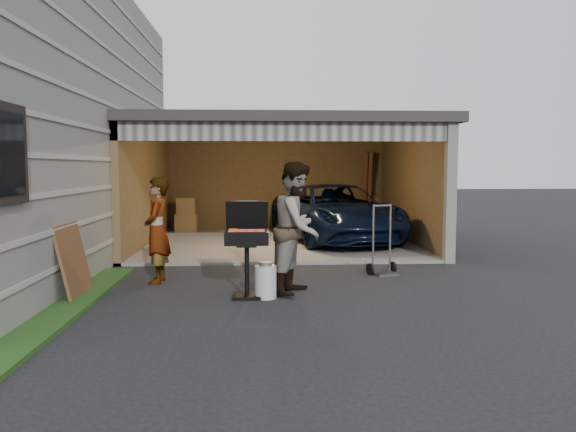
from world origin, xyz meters
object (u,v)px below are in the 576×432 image
woman (157,230)px  plywood_panel (73,261)px  man (298,228)px  hand_truck (383,261)px  propane_tank (265,282)px  bbq_grill (247,241)px  minivan (335,215)px

woman → plywood_panel: size_ratio=1.58×
man → hand_truck: man is taller
woman → propane_tank: (1.72, -1.16, -0.61)m
bbq_grill → propane_tank: 0.64m
plywood_panel → hand_truck: size_ratio=0.88×
bbq_grill → hand_truck: (2.31, 1.57, -0.58)m
minivan → man: man is taller
woman → bbq_grill: (1.46, -1.09, -0.03)m
plywood_panel → hand_truck: bearing=17.2°
minivan → propane_tank: (-1.77, -5.82, -0.45)m
bbq_grill → hand_truck: size_ratio=1.12×
minivan → plywood_panel: minivan is taller
plywood_panel → propane_tank: bearing=-3.3°
bbq_grill → plywood_panel: (-2.46, 0.09, -0.28)m
woman → propane_tank: woman is taller
woman → man: 2.36m
minivan → bbq_grill: size_ratio=3.61×
bbq_grill → hand_truck: bbq_grill is taller
man → hand_truck: size_ratio=1.58×
minivan → plywood_panel: bearing=-139.9°
hand_truck → woman: bearing=167.5°
man → hand_truck: bearing=-27.4°
man → minivan: bearing=9.5°
minivan → man: size_ratio=2.55×
man → bbq_grill: size_ratio=1.42×
man → plywood_panel: 3.23m
woman → plywood_panel: woman is taller
minivan → bbq_grill: 6.10m
woman → bbq_grill: woman is taller
woman → hand_truck: (3.77, 0.48, -0.61)m
bbq_grill → man: bearing=19.1°
woman → propane_tank: size_ratio=3.63×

